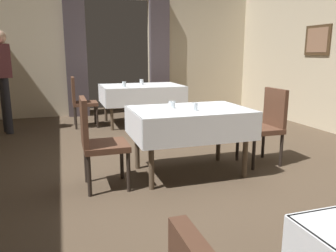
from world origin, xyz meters
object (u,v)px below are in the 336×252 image
object	(u,v)px
glass_far_b	(124,84)
chair_far_left	(80,99)
person_waiter_by_doorway	(3,73)
glass_mid_b	(195,107)
dining_table_far	(141,90)
glass_far_a	(142,82)
glass_mid_a	(172,105)
chair_mid_left	(97,139)
chair_mid_right	(266,123)
dining_table_mid	(189,118)

from	to	relation	value
glass_far_b	chair_far_left	bearing A→B (deg)	154.15
person_waiter_by_doorway	glass_mid_b	bearing A→B (deg)	-52.58
dining_table_far	glass_far_a	xyz separation A→B (m)	(0.02, 0.06, 0.15)
chair_far_left	glass_mid_a	xyz separation A→B (m)	(0.83, -2.84, 0.28)
chair_mid_left	person_waiter_by_doorway	size ratio (longest dim) A/B	0.54
chair_mid_left	glass_far_a	distance (m)	3.27
dining_table_far	glass_far_b	size ratio (longest dim) A/B	14.70
chair_mid_right	chair_mid_left	size ratio (longest dim) A/B	1.00
dining_table_mid	dining_table_far	xyz separation A→B (m)	(0.13, 2.86, 0.01)
chair_far_left	glass_far_a	distance (m)	1.20
glass_far_a	person_waiter_by_doorway	xyz separation A→B (m)	(-2.41, -0.11, 0.22)
chair_mid_left	glass_mid_a	distance (m)	0.92
chair_far_left	glass_far_b	world-z (taller)	chair_far_left
person_waiter_by_doorway	chair_far_left	bearing A→B (deg)	4.56
glass_far_b	glass_mid_b	bearing A→B (deg)	-84.45
glass_mid_a	glass_far_b	world-z (taller)	glass_far_b
chair_mid_left	glass_mid_b	xyz separation A→B (m)	(1.04, -0.02, 0.28)
dining_table_mid	glass_far_a	size ratio (longest dim) A/B	11.93
chair_mid_left	glass_mid_a	size ratio (longest dim) A/B	11.50
chair_mid_right	glass_mid_b	bearing A→B (deg)	-169.41
glass_far_b	dining_table_mid	bearing A→B (deg)	-84.19
glass_mid_b	glass_far_b	distance (m)	2.70
chair_far_left	glass_mid_b	world-z (taller)	chair_far_left
chair_mid_right	glass_mid_a	xyz separation A→B (m)	(-1.21, 0.02, 0.28)
dining_table_far	person_waiter_by_doorway	size ratio (longest dim) A/B	0.89
chair_mid_left	glass_mid_b	size ratio (longest dim) A/B	11.14
dining_table_mid	person_waiter_by_doorway	distance (m)	3.62
dining_table_mid	person_waiter_by_doorway	world-z (taller)	person_waiter_by_doorway
chair_far_left	glass_mid_b	distance (m)	3.23
chair_far_left	glass_far_a	world-z (taller)	chair_far_left
chair_far_left	person_waiter_by_doorway	world-z (taller)	person_waiter_by_doorway
chair_mid_right	glass_far_a	world-z (taller)	chair_mid_right
glass_mid_b	glass_far_b	xyz separation A→B (m)	(-0.26, 2.68, 0.01)
glass_mid_b	glass_far_a	size ratio (longest dim) A/B	0.77
person_waiter_by_doorway	dining_table_far	bearing A→B (deg)	1.19
glass_mid_a	glass_far_a	size ratio (longest dim) A/B	0.74
dining_table_far	person_waiter_by_doorway	distance (m)	2.42
dining_table_mid	chair_mid_right	bearing A→B (deg)	2.95
dining_table_mid	dining_table_far	distance (m)	2.86
dining_table_far	person_waiter_by_doorway	bearing A→B (deg)	-178.81
chair_mid_right	chair_far_left	world-z (taller)	same
dining_table_mid	glass_far_a	distance (m)	2.92
dining_table_far	glass_far_b	distance (m)	0.52
glass_mid_a	glass_mid_b	xyz separation A→B (m)	(0.18, -0.21, 0.00)
dining_table_far	glass_mid_a	xyz separation A→B (m)	(-0.31, -2.79, 0.14)
dining_table_far	glass_far_a	size ratio (longest dim) A/B	14.02
chair_mid_right	person_waiter_by_doorway	bearing A→B (deg)	140.02
chair_mid_right	chair_mid_left	bearing A→B (deg)	-175.22
dining_table_mid	person_waiter_by_doorway	bearing A→B (deg)	128.74
chair_far_left	glass_mid_a	size ratio (longest dim) A/B	11.50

